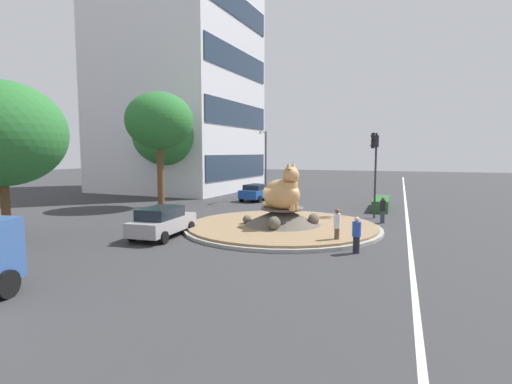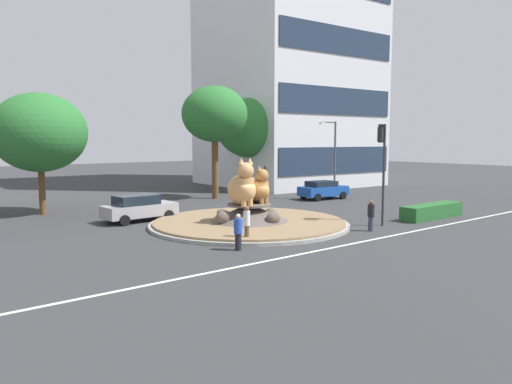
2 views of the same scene
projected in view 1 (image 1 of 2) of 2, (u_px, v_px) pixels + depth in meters
The scene contains 17 objects.
ground_plane at pixel (282, 229), 23.56m from camera, with size 160.00×160.00×0.00m, color #333335.
lane_centreline at pixel (409, 238), 21.16m from camera, with size 112.00×0.20×0.01m, color silver.
roundabout_island at pixel (282, 223), 23.51m from camera, with size 11.62×11.62×1.30m.
cat_statue_calico at pixel (283, 192), 22.61m from camera, with size 2.33×2.80×2.71m.
cat_statue_tabby at pixel (285, 193), 23.96m from camera, with size 1.49×2.20×2.24m.
traffic_light_mast at pixel (375, 157), 27.03m from camera, with size 0.71×0.58×5.87m.
office_tower at pixel (178, 42), 47.08m from camera, with size 16.77×16.73×35.33m.
clipped_hedge_strip at pixel (381, 203), 31.83m from camera, with size 5.33×1.20×0.90m, color #235B28.
broadleaf_tree_behind_island at pixel (167, 137), 40.02m from camera, with size 6.90×6.90×9.09m.
second_tree_near_tower at pixel (1, 134), 19.43m from camera, with size 6.13×6.13×8.07m.
third_tree_left at pixel (159, 121), 32.49m from camera, with size 5.53×5.53×9.50m.
streetlight_arm at pixel (265, 160), 37.37m from camera, with size 2.00×0.31×6.52m.
pedestrian_white_shirt at pixel (337, 226), 19.39m from camera, with size 0.32×0.32×1.80m.
pedestrian_black_shirt at pixel (383, 209), 25.45m from camera, with size 0.37×0.37×1.70m.
pedestrian_blue_shirt at pixel (357, 234), 17.81m from camera, with size 0.39×0.39×1.67m.
sedan_on_far_lane at pixel (257, 192), 37.45m from camera, with size 4.35×2.45×1.54m.
hatchback_near_shophouse at pixel (162, 221), 21.24m from camera, with size 4.60×2.24×1.64m.
Camera 1 is at (-22.36, -6.49, 4.54)m, focal length 27.78 mm.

